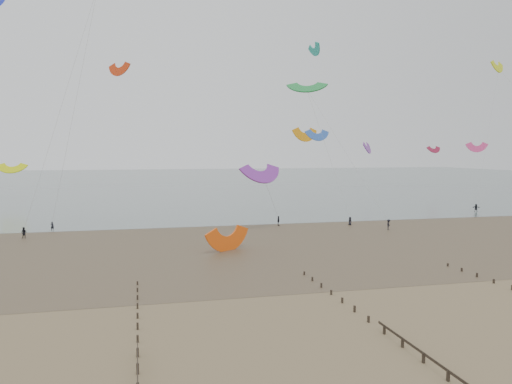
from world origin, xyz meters
TOP-DOWN VIEW (x-y plane):
  - ground at (0.00, 0.00)m, footprint 500.00×500.00m
  - sea_and_shore at (-4.08, 34.40)m, footprint 500.00×665.00m
  - kitesurfer_lead at (-28.30, 51.64)m, footprint 0.62×0.46m
  - kitesurfers at (33.22, 47.29)m, footprint 121.13×20.74m
  - grounded_kite at (-1.80, 27.38)m, footprint 8.29×7.87m
  - kites_airborne at (-5.01, 88.32)m, footprint 227.34×112.97m

SIDE VIEW (x-z plane):
  - ground at x=0.00m, z-range 0.00..0.00m
  - grounded_kite at x=-1.80m, z-range -1.81..1.81m
  - sea_and_shore at x=-4.08m, z-range -0.01..0.02m
  - kitesurfer_lead at x=-28.30m, z-range 0.00..1.57m
  - kitesurfers at x=33.22m, z-range -0.04..1.82m
  - kites_airborne at x=-5.01m, z-range 1.70..39.31m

